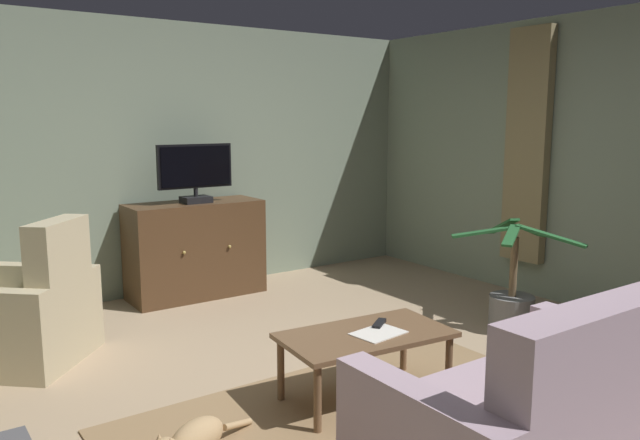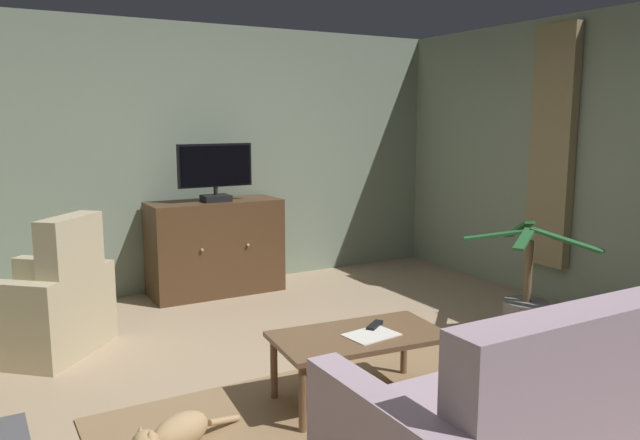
% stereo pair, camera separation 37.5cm
% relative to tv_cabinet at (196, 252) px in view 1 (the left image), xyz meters
% --- Properties ---
extents(ground_plane, '(6.00, 6.21, 0.04)m').
position_rel_tv_cabinet_xyz_m(ground_plane, '(-0.04, -2.50, -0.45)').
color(ground_plane, tan).
extents(wall_back, '(6.00, 0.10, 2.59)m').
position_rel_tv_cabinet_xyz_m(wall_back, '(-0.04, 0.35, 0.86)').
color(wall_back, gray).
rests_on(wall_back, ground_plane).
extents(wall_right_with_window, '(0.10, 6.21, 2.59)m').
position_rel_tv_cabinet_xyz_m(wall_right_with_window, '(2.71, -2.50, 0.86)').
color(wall_right_with_window, gray).
rests_on(wall_right_with_window, ground_plane).
extents(curtain_panel_far, '(0.10, 0.44, 2.18)m').
position_rel_tv_cabinet_xyz_m(curtain_panel_far, '(2.60, -1.75, 0.99)').
color(curtain_panel_far, '#8E7F56').
extents(rug_central, '(2.67, 1.69, 0.01)m').
position_rel_tv_cabinet_xyz_m(rug_central, '(-0.29, -2.94, -0.42)').
color(rug_central, '#8E704C').
rests_on(rug_central, ground_plane).
extents(tv_cabinet, '(1.26, 0.54, 0.91)m').
position_rel_tv_cabinet_xyz_m(tv_cabinet, '(0.00, 0.00, 0.00)').
color(tv_cabinet, '#352315').
rests_on(tv_cabinet, ground_plane).
extents(television, '(0.72, 0.20, 0.55)m').
position_rel_tv_cabinet_xyz_m(television, '(0.00, -0.05, 0.77)').
color(television, black).
rests_on(television, tv_cabinet).
extents(coffee_table, '(1.06, 0.65, 0.42)m').
position_rel_tv_cabinet_xyz_m(coffee_table, '(-0.09, -2.68, -0.06)').
color(coffee_table, brown).
rests_on(coffee_table, ground_plane).
extents(tv_remote, '(0.17, 0.14, 0.02)m').
position_rel_tv_cabinet_xyz_m(tv_remote, '(0.06, -2.62, 0.00)').
color(tv_remote, black).
rests_on(tv_remote, coffee_table).
extents(folded_newspaper, '(0.33, 0.26, 0.01)m').
position_rel_tv_cabinet_xyz_m(folded_newspaper, '(-0.04, -2.73, -0.01)').
color(folded_newspaper, silver).
rests_on(folded_newspaper, coffee_table).
extents(sofa_floral, '(1.51, 0.90, 0.97)m').
position_rel_tv_cabinet_xyz_m(sofa_floral, '(-0.05, -3.86, -0.11)').
color(sofa_floral, '#AD93A3').
rests_on(sofa_floral, ground_plane).
extents(armchair_in_far_corner, '(1.15, 1.15, 1.01)m').
position_rel_tv_cabinet_xyz_m(armchair_in_far_corner, '(-1.64, -0.86, -0.11)').
color(armchair_in_far_corner, tan).
rests_on(armchair_in_far_corner, ground_plane).
extents(potted_plant_small_fern_corner, '(0.71, 0.99, 0.91)m').
position_rel_tv_cabinet_xyz_m(potted_plant_small_fern_corner, '(1.66, -2.38, -0.22)').
color(potted_plant_small_fern_corner, slate).
rests_on(potted_plant_small_fern_corner, ground_plane).
extents(cat, '(0.64, 0.31, 0.20)m').
position_rel_tv_cabinet_xyz_m(cat, '(-1.22, -2.70, -0.33)').
color(cat, tan).
rests_on(cat, ground_plane).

